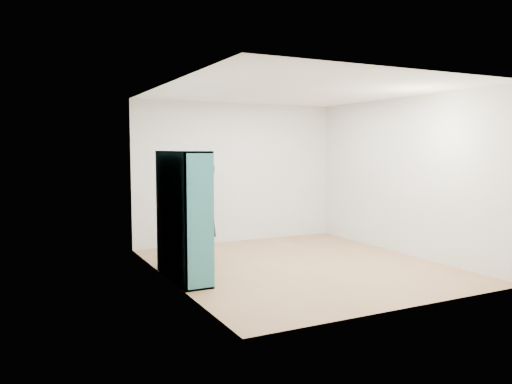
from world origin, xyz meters
name	(u,v)px	position (x,y,z in m)	size (l,w,h in m)	color
floor	(300,265)	(0.00, 0.00, 0.00)	(4.50, 4.50, 0.00)	#986A45
ceiling	(301,91)	(0.00, 0.00, 2.60)	(4.50, 4.50, 0.00)	white
wall_left	(169,184)	(-2.00, 0.00, 1.30)	(0.02, 4.50, 2.60)	silver
wall_right	(403,176)	(2.00, 0.00, 1.30)	(0.02, 4.50, 2.60)	silver
wall_back	(238,173)	(0.00, 2.25, 1.30)	(4.00, 0.02, 2.60)	silver
wall_front	(410,191)	(0.00, -2.25, 1.30)	(4.00, 0.02, 2.60)	silver
bookshelf	(181,217)	(-1.83, 0.05, 0.84)	(0.38, 1.29, 1.73)	teal
person	(204,212)	(-1.20, 0.87, 0.77)	(0.55, 0.66, 1.54)	black
smartphone	(193,205)	(-1.31, 1.02, 0.87)	(0.04, 0.12, 0.14)	silver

